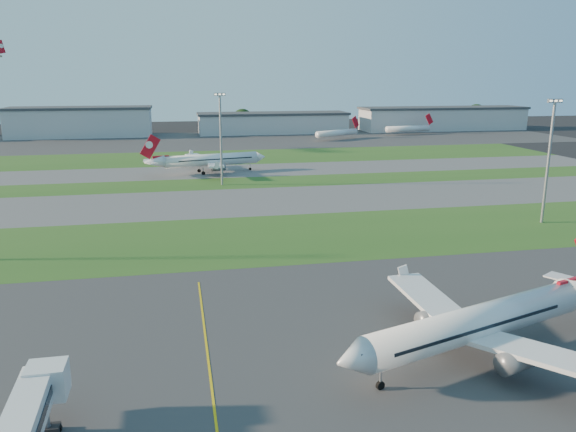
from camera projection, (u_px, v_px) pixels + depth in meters
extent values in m
plane|color=black|center=(160.00, 394.00, 54.80)|extent=(700.00, 700.00, 0.00)
cube|color=#333335|center=(160.00, 394.00, 54.80)|extent=(300.00, 70.00, 0.01)
cube|color=#29541C|center=(166.00, 243.00, 104.30)|extent=(300.00, 34.00, 0.01)
cube|color=#515154|center=(168.00, 205.00, 135.71)|extent=(300.00, 32.00, 0.01)
cube|color=#29541C|center=(169.00, 186.00, 159.50)|extent=(300.00, 18.00, 0.01)
cube|color=#515154|center=(169.00, 173.00, 180.44)|extent=(300.00, 26.00, 0.01)
cube|color=#29541C|center=(170.00, 159.00, 211.85)|extent=(300.00, 40.00, 0.01)
cube|color=#333335|center=(171.00, 141.00, 268.96)|extent=(400.00, 80.00, 0.01)
cube|color=gold|center=(212.00, 388.00, 55.75)|extent=(0.25, 60.00, 0.02)
cube|color=silver|center=(47.00, 381.00, 49.57)|extent=(3.40, 3.00, 3.00)
cylinder|color=gray|center=(45.00, 417.00, 48.34)|extent=(0.70, 0.70, 3.20)
cube|color=black|center=(47.00, 430.00, 48.64)|extent=(2.20, 1.20, 0.70)
cylinder|color=silver|center=(476.00, 323.00, 60.72)|extent=(29.63, 12.93, 3.79)
cube|color=silver|center=(547.00, 356.00, 54.56)|extent=(11.77, 15.06, 1.54)
cube|color=silver|center=(431.00, 301.00, 68.07)|extent=(5.56, 15.25, 1.54)
cylinder|color=slate|center=(517.00, 360.00, 55.97)|extent=(4.70, 3.49, 2.30)
cylinder|color=slate|center=(434.00, 318.00, 65.76)|extent=(4.70, 3.49, 2.30)
cylinder|color=silver|center=(211.00, 160.00, 179.65)|extent=(30.31, 10.24, 3.82)
cube|color=#B30B19|center=(150.00, 147.00, 170.96)|extent=(6.45, 1.75, 7.62)
cube|color=silver|center=(202.00, 158.00, 186.54)|extent=(10.78, 15.53, 1.56)
cube|color=silver|center=(216.00, 165.00, 172.23)|extent=(4.94, 15.21, 1.56)
cylinder|color=slate|center=(208.00, 162.00, 185.43)|extent=(4.63, 3.17, 2.32)
cylinder|color=slate|center=(218.00, 167.00, 175.05)|extent=(4.63, 3.17, 2.32)
cylinder|color=silver|center=(337.00, 133.00, 275.24)|extent=(24.41, 15.14, 3.20)
cube|color=#B30B19|center=(356.00, 122.00, 282.11)|extent=(4.70, 2.72, 6.16)
cylinder|color=silver|center=(408.00, 129.00, 298.43)|extent=(26.18, 7.35, 3.20)
cube|color=#B30B19|center=(429.00, 119.00, 301.69)|extent=(5.16, 1.13, 6.16)
cylinder|color=gray|center=(221.00, 141.00, 157.42)|extent=(0.60, 0.60, 25.00)
cube|color=gray|center=(220.00, 94.00, 154.30)|extent=(3.20, 0.50, 0.80)
cube|color=#FFF2CC|center=(220.00, 94.00, 154.30)|extent=(2.80, 0.70, 0.35)
cylinder|color=gray|center=(548.00, 164.00, 116.03)|extent=(0.60, 0.60, 25.00)
cube|color=gray|center=(555.00, 101.00, 112.92)|extent=(3.20, 0.50, 0.80)
cube|color=#FFF2CC|center=(555.00, 101.00, 112.92)|extent=(2.80, 0.70, 0.35)
cube|color=#9D9FA4|center=(81.00, 123.00, 287.32)|extent=(70.00, 22.00, 14.00)
cube|color=#383A3F|center=(79.00, 108.00, 285.48)|extent=(71.40, 23.00, 1.20)
cube|color=#9D9FA4|center=(273.00, 124.00, 306.71)|extent=(80.00, 22.00, 10.00)
cube|color=#383A3F|center=(273.00, 114.00, 305.36)|extent=(81.60, 23.00, 1.20)
cube|color=#9D9FA4|center=(443.00, 119.00, 325.38)|extent=(95.00, 22.00, 12.00)
cube|color=#383A3F|center=(443.00, 108.00, 323.79)|extent=(96.90, 23.00, 1.20)
cylinder|color=black|center=(133.00, 130.00, 303.77)|extent=(1.00, 1.00, 3.60)
sphere|color=black|center=(133.00, 123.00, 302.79)|extent=(9.90, 9.90, 9.90)
cylinder|color=black|center=(243.00, 128.00, 317.90)|extent=(1.00, 1.00, 4.20)
sphere|color=black|center=(243.00, 119.00, 316.76)|extent=(11.55, 11.55, 11.55)
cylinder|color=black|center=(370.00, 126.00, 330.23)|extent=(1.00, 1.00, 3.80)
sphere|color=black|center=(370.00, 119.00, 329.20)|extent=(10.45, 10.45, 10.45)
cylinder|color=black|center=(475.00, 123.00, 347.18)|extent=(1.00, 1.00, 4.60)
sphere|color=black|center=(476.00, 114.00, 345.93)|extent=(12.65, 12.65, 12.65)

